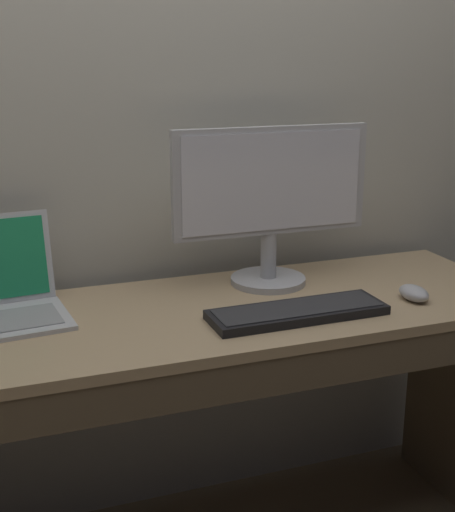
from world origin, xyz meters
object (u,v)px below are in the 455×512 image
(wired_keyboard, at_px, (297,312))
(computer_mouse, at_px, (414,293))
(laptop_silver, at_px, (0,298))
(external_monitor, at_px, (271,200))

(wired_keyboard, distance_m, computer_mouse, 0.35)
(wired_keyboard, bearing_deg, computer_mouse, 0.69)
(computer_mouse, bearing_deg, laptop_silver, 165.68)
(laptop_silver, bearing_deg, external_monitor, 0.88)
(laptop_silver, distance_m, external_monitor, 0.77)
(external_monitor, relative_size, computer_mouse, 5.63)
(wired_keyboard, bearing_deg, external_monitor, 82.31)
(external_monitor, relative_size, wired_keyboard, 1.25)
(external_monitor, xyz_separation_m, wired_keyboard, (-0.04, -0.26, -0.24))
(computer_mouse, bearing_deg, external_monitor, 139.31)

